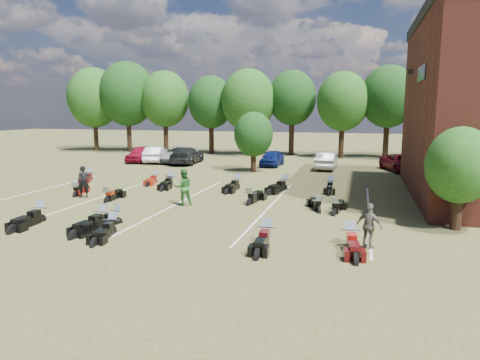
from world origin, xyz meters
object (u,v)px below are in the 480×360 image
(car_0, at_px, (141,154))
(motorcycle_3, at_px, (101,227))
(car_4, at_px, (272,158))
(motorcycle_7, at_px, (76,197))
(person_black, at_px, (84,182))
(person_grey, at_px, (369,226))
(motorcycle_14, at_px, (91,180))
(person_green, at_px, (184,187))

(car_0, height_order, motorcycle_3, car_0)
(car_4, relative_size, motorcycle_7, 1.91)
(car_4, xyz_separation_m, motorcycle_7, (-8.30, -17.01, -0.71))
(car_0, xyz_separation_m, motorcycle_7, (4.73, -16.59, -0.79))
(person_black, relative_size, motorcycle_7, 0.85)
(car_4, distance_m, person_grey, 23.72)
(car_0, distance_m, motorcycle_14, 11.29)
(person_grey, distance_m, motorcycle_14, 22.08)
(motorcycle_14, bearing_deg, car_0, 81.93)
(car_4, bearing_deg, motorcycle_7, -114.65)
(car_0, bearing_deg, person_grey, -51.28)
(person_grey, xyz_separation_m, motorcycle_14, (-19.27, 10.75, -0.84))
(motorcycle_3, distance_m, motorcycle_14, 13.60)
(car_0, bearing_deg, motorcycle_3, -70.85)
(car_4, height_order, person_grey, person_grey)
(car_4, height_order, motorcycle_14, car_4)
(car_0, bearing_deg, motorcycle_14, -85.55)
(car_0, height_order, motorcycle_7, car_0)
(person_grey, height_order, motorcycle_14, person_grey)
(person_black, bearing_deg, car_4, 37.66)
(person_green, xyz_separation_m, motorcycle_7, (-7.06, 0.39, -0.98))
(car_4, height_order, person_black, person_black)
(person_black, bearing_deg, motorcycle_3, -77.09)
(person_black, bearing_deg, car_0, 79.61)
(person_black, relative_size, person_green, 0.95)
(motorcycle_7, bearing_deg, car_4, -132.79)
(car_4, relative_size, person_green, 2.14)
(car_0, relative_size, motorcycle_3, 1.89)
(motorcycle_14, bearing_deg, car_4, 28.12)
(motorcycle_3, height_order, motorcycle_7, motorcycle_3)
(car_0, xyz_separation_m, motorcycle_14, (1.93, -11.10, -0.79))
(car_4, distance_m, person_black, 18.74)
(person_green, height_order, person_grey, person_green)
(car_0, bearing_deg, motorcycle_7, -79.53)
(person_black, bearing_deg, motorcycle_7, 142.74)
(car_4, distance_m, motorcycle_3, 22.62)
(car_0, distance_m, person_black, 17.55)
(person_black, xyz_separation_m, motorcycle_7, (-0.68, 0.11, -0.93))
(person_grey, bearing_deg, motorcycle_3, 28.99)
(person_grey, bearing_deg, car_4, -41.63)
(car_4, xyz_separation_m, person_grey, (8.18, -22.27, 0.13))
(person_grey, bearing_deg, person_green, 0.90)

